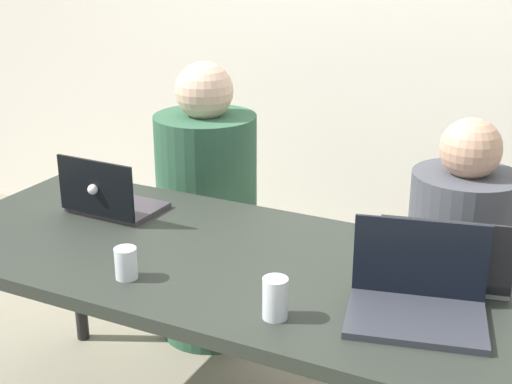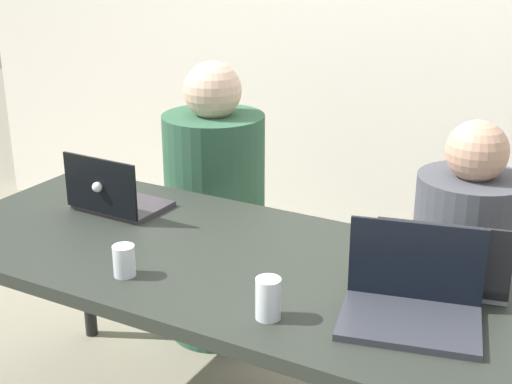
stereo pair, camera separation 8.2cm
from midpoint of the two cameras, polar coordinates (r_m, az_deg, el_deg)
back_wall at (r=3.29m, az=13.38°, el=13.48°), size 5.12×0.10×2.48m
desk at (r=2.07m, az=0.08°, el=-6.77°), size 1.97×0.79×0.71m
person_on_left at (r=2.86m, az=-2.46°, el=-2.15°), size 0.48×0.48×1.14m
person_on_right at (r=2.56m, az=17.06°, el=-7.09°), size 0.38×0.38×1.03m
laptop_back_left at (r=2.41m, az=-10.23°, el=-0.51°), size 0.30×0.24×0.20m
laptop_back_right at (r=1.95m, az=15.80°, el=-6.11°), size 0.37×0.28×0.21m
laptop_front_right at (r=1.78m, az=13.66°, el=-8.48°), size 0.37×0.30×0.22m
water_glass_right at (r=1.74m, az=2.35°, el=-8.73°), size 0.06×0.06×0.11m
water_glass_left at (r=1.97m, az=-9.32°, el=-5.61°), size 0.06×0.06×0.09m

